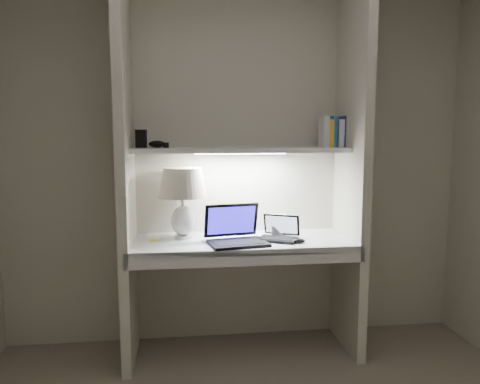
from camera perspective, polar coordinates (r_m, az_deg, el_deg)
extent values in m
cube|color=beige|center=(3.26, -0.37, 3.53)|extent=(3.20, 0.01, 2.50)
cube|color=beige|center=(2.99, -13.79, 2.96)|extent=(0.06, 0.55, 2.50)
cube|color=beige|center=(3.17, 13.48, 3.21)|extent=(0.06, 0.55, 2.50)
cube|color=white|center=(3.07, 0.25, -6.17)|extent=(1.40, 0.55, 0.04)
cube|color=silver|center=(2.83, 0.94, -7.98)|extent=(1.46, 0.03, 0.10)
cube|color=silver|center=(3.08, 0.03, 5.16)|extent=(1.40, 0.36, 0.03)
cube|color=white|center=(3.08, 0.03, 4.76)|extent=(0.60, 0.04, 0.02)
cylinder|color=white|center=(3.12, -6.91, -5.41)|extent=(0.12, 0.12, 0.02)
ellipsoid|color=white|center=(3.10, -6.94, -3.50)|extent=(0.16, 0.16, 0.20)
cylinder|color=white|center=(3.08, -6.97, -1.37)|extent=(0.03, 0.03, 0.08)
sphere|color=#FFD899|center=(3.07, -7.00, 0.20)|extent=(0.05, 0.05, 0.05)
cube|color=black|center=(2.93, -0.24, -6.25)|extent=(0.39, 0.30, 0.02)
cube|color=black|center=(2.93, -0.24, -6.07)|extent=(0.33, 0.22, 0.00)
cube|color=black|center=(3.04, -1.07, -3.44)|extent=(0.36, 0.13, 0.22)
cube|color=#271BEC|center=(3.04, -1.04, -3.46)|extent=(0.32, 0.10, 0.18)
cube|color=black|center=(3.04, 4.60, -5.78)|extent=(0.29, 0.25, 0.02)
cube|color=black|center=(3.04, 4.61, -5.60)|extent=(0.23, 0.19, 0.00)
cube|color=black|center=(3.12, 5.09, -3.98)|extent=(0.24, 0.15, 0.14)
cube|color=#ACB9D4|center=(3.11, 5.06, -4.00)|extent=(0.20, 0.13, 0.11)
cube|color=silver|center=(3.17, 4.77, -4.05)|extent=(0.11, 0.09, 0.14)
ellipsoid|color=black|center=(2.99, 7.15, -5.92)|extent=(0.10, 0.07, 0.03)
torus|color=black|center=(2.98, -1.87, -6.06)|extent=(0.12, 0.12, 0.01)
cube|color=yellow|center=(3.09, -10.45, -5.80)|extent=(0.07, 0.07, 0.00)
cube|color=silver|center=(3.27, 12.93, 6.99)|extent=(0.03, 0.14, 0.19)
cube|color=#262A98|center=(3.26, 12.49, 7.20)|extent=(0.04, 0.14, 0.21)
cube|color=white|center=(3.25, 11.91, 7.01)|extent=(0.04, 0.14, 0.18)
cube|color=#226196|center=(3.24, 11.22, 7.23)|extent=(0.02, 0.14, 0.21)
cube|color=gold|center=(3.23, 10.76, 7.04)|extent=(0.03, 0.14, 0.18)
cube|color=silver|center=(3.22, 10.18, 7.26)|extent=(0.04, 0.14, 0.21)
cube|color=black|center=(3.09, -11.96, 6.37)|extent=(0.07, 0.05, 0.12)
ellipsoid|color=black|center=(3.05, -10.10, 5.77)|extent=(0.13, 0.11, 0.05)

